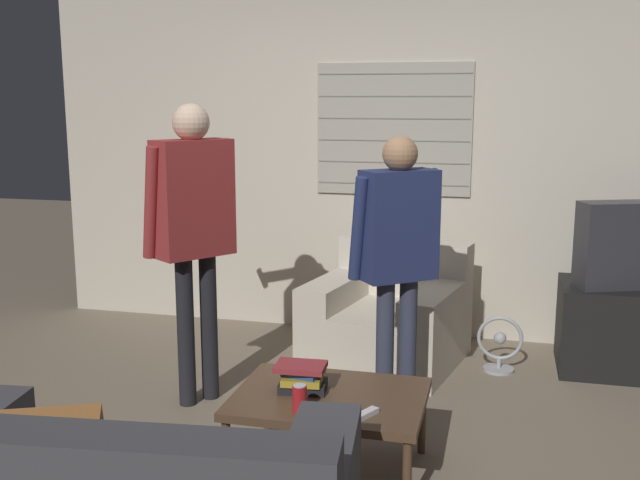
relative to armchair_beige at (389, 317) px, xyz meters
name	(u,v)px	position (x,y,z in m)	size (l,w,h in m)	color
ground_plane	(314,445)	(-0.17, -1.39, -0.30)	(16.00, 16.00, 0.00)	#7F705B
wall_back	(382,164)	(-0.17, 0.64, 0.98)	(5.20, 0.08, 2.55)	beige
armchair_beige	(389,317)	(0.00, 0.00, 0.00)	(1.12, 1.09, 0.79)	beige
coffee_table	(330,402)	(-0.03, -1.63, 0.06)	(0.90, 0.67, 0.39)	brown
tv_stand	(638,330)	(1.61, 0.14, -0.01)	(0.99, 0.57, 0.58)	black
person_left_standing	(193,216)	(-0.99, -0.98, 0.81)	(0.55, 0.79, 1.74)	black
person_right_standing	(397,244)	(0.17, -0.91, 0.69)	(0.50, 0.79, 1.58)	#33384C
book_stack	(302,377)	(-0.17, -1.61, 0.16)	(0.25, 0.20, 0.14)	black
soda_can	(300,398)	(-0.12, -1.85, 0.15)	(0.07, 0.07, 0.13)	red
spare_remote	(367,414)	(0.18, -1.83, 0.10)	(0.10, 0.13, 0.02)	white
floor_fan	(500,346)	(0.74, -0.05, -0.12)	(0.30, 0.20, 0.37)	#A8A8AD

